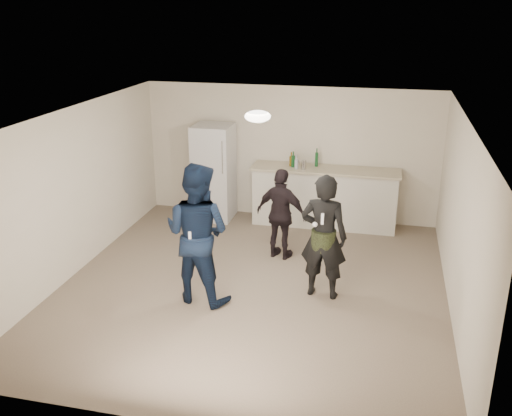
% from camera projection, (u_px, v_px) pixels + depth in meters
% --- Properties ---
extents(floor, '(6.00, 6.00, 0.00)m').
position_uv_depth(floor, '(253.00, 286.00, 8.35)').
color(floor, '#6B5B4C').
rests_on(floor, ground).
extents(ceiling, '(6.00, 6.00, 0.00)m').
position_uv_depth(ceiling, '(253.00, 117.00, 7.49)').
color(ceiling, silver).
rests_on(ceiling, wall_back).
extents(wall_back, '(6.00, 0.00, 6.00)m').
position_uv_depth(wall_back, '(290.00, 153.00, 10.67)').
color(wall_back, beige).
rests_on(wall_back, floor).
extents(wall_front, '(6.00, 0.00, 6.00)m').
position_uv_depth(wall_front, '(176.00, 315.00, 5.18)').
color(wall_front, beige).
rests_on(wall_front, floor).
extents(wall_left, '(0.00, 6.00, 6.00)m').
position_uv_depth(wall_left, '(74.00, 192.00, 8.51)').
color(wall_left, beige).
rests_on(wall_left, floor).
extents(wall_right, '(0.00, 6.00, 6.00)m').
position_uv_depth(wall_right, '(460.00, 222.00, 7.33)').
color(wall_right, beige).
rests_on(wall_right, floor).
extents(counter, '(2.60, 0.56, 1.05)m').
position_uv_depth(counter, '(324.00, 198.00, 10.46)').
color(counter, beige).
rests_on(counter, floor).
extents(counter_top, '(2.68, 0.64, 0.04)m').
position_uv_depth(counter_top, '(326.00, 170.00, 10.27)').
color(counter_top, '#BAB190').
rests_on(counter_top, counter).
extents(fridge, '(0.70, 0.70, 1.80)m').
position_uv_depth(fridge, '(214.00, 172.00, 10.71)').
color(fridge, silver).
rests_on(fridge, floor).
extents(fridge_handle, '(0.02, 0.02, 0.60)m').
position_uv_depth(fridge_handle, '(222.00, 158.00, 10.18)').
color(fridge_handle, silver).
rests_on(fridge_handle, fridge).
extents(ceiling_dome, '(0.36, 0.36, 0.16)m').
position_uv_depth(ceiling_dome, '(258.00, 116.00, 7.79)').
color(ceiling_dome, white).
rests_on(ceiling_dome, ceiling).
extents(shaker, '(0.08, 0.08, 0.17)m').
position_uv_depth(shaker, '(304.00, 165.00, 10.20)').
color(shaker, '#B1B1B5').
rests_on(shaker, counter_top).
extents(man, '(1.08, 0.92, 1.96)m').
position_uv_depth(man, '(197.00, 233.00, 7.69)').
color(man, '#0F213F').
rests_on(man, floor).
extents(woman, '(0.69, 0.50, 1.78)m').
position_uv_depth(woman, '(324.00, 237.00, 7.81)').
color(woman, black).
rests_on(woman, floor).
extents(camo_shorts, '(0.34, 0.34, 0.28)m').
position_uv_depth(camo_shorts, '(323.00, 240.00, 7.82)').
color(camo_shorts, '#2A3719').
rests_on(camo_shorts, woman).
extents(spectator, '(0.94, 0.59, 1.49)m').
position_uv_depth(spectator, '(282.00, 214.00, 9.05)').
color(spectator, black).
rests_on(spectator, floor).
extents(remote_man, '(0.04, 0.04, 0.15)m').
position_uv_depth(remote_man, '(190.00, 237.00, 7.41)').
color(remote_man, silver).
rests_on(remote_man, man).
extents(nunchuk_man, '(0.07, 0.07, 0.07)m').
position_uv_depth(nunchuk_man, '(200.00, 241.00, 7.43)').
color(nunchuk_man, white).
rests_on(nunchuk_man, man).
extents(remote_woman, '(0.04, 0.04, 0.15)m').
position_uv_depth(remote_woman, '(322.00, 219.00, 7.46)').
color(remote_woman, white).
rests_on(remote_woman, woman).
extents(nunchuk_woman, '(0.07, 0.07, 0.07)m').
position_uv_depth(nunchuk_woman, '(315.00, 225.00, 7.54)').
color(nunchuk_woman, silver).
rests_on(nunchuk_woman, woman).
extents(bottle_cluster, '(0.52, 0.30, 0.25)m').
position_uv_depth(bottle_cluster, '(299.00, 161.00, 10.34)').
color(bottle_cluster, '#164F24').
rests_on(bottle_cluster, counter_top).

